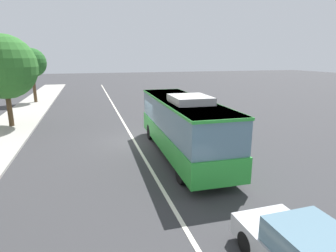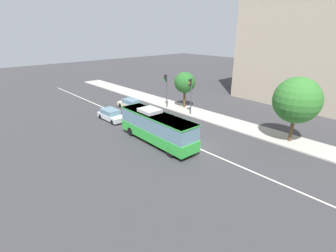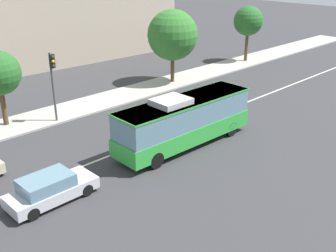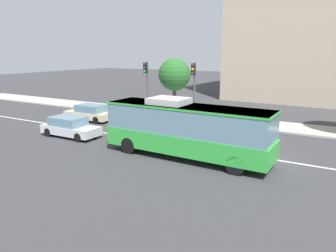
# 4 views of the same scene
# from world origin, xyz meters

# --- Properties ---
(ground_plane) EXTENTS (160.00, 160.00, 0.00)m
(ground_plane) POSITION_xyz_m (0.00, 0.00, 0.00)
(ground_plane) COLOR #333335
(lane_centre_line) EXTENTS (76.00, 0.16, 0.01)m
(lane_centre_line) POSITION_xyz_m (0.00, 0.00, 0.01)
(lane_centre_line) COLOR silver
(lane_centre_line) RESTS_ON ground_plane
(transit_bus) EXTENTS (10.06, 2.75, 3.46)m
(transit_bus) POSITION_xyz_m (-3.38, -2.13, 1.81)
(transit_bus) COLOR green
(transit_bus) RESTS_ON ground_plane
(street_tree_kerbside_left) EXTENTS (4.71, 4.71, 6.95)m
(street_tree_kerbside_left) POSITION_xyz_m (6.06, 8.46, 4.58)
(street_tree_kerbside_left) COLOR #4C3823
(street_tree_kerbside_left) RESTS_ON ground_plane
(street_tree_kerbside_right) EXTENTS (3.28, 3.28, 6.30)m
(street_tree_kerbside_right) POSITION_xyz_m (18.19, 8.61, 4.62)
(street_tree_kerbside_right) COLOR #4C3823
(street_tree_kerbside_right) RESTS_ON ground_plane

